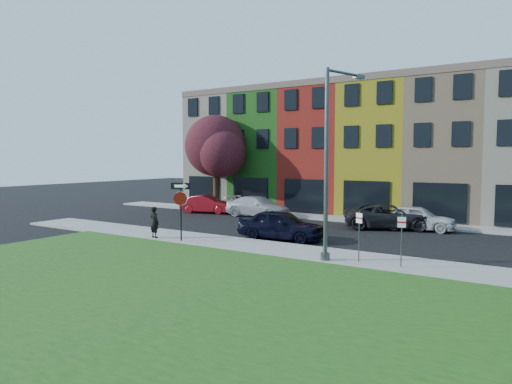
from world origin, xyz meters
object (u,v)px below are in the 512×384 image
Objects in this scene: stop_sign at (180,200)px; sedan_near at (281,225)px; street_lamp at (330,164)px; man at (155,222)px.

stop_sign is 5.59m from sedan_near.
street_lamp is (4.35, -3.59, 3.37)m from sedan_near.
stop_sign is at bearing 128.89° from sedan_near.
street_lamp is at bearing -133.34° from sedan_near.
street_lamp reaches higher than stop_sign.
stop_sign reaches higher than man.
stop_sign is 0.38× the size of street_lamp.
man is at bearing 166.62° from stop_sign.
sedan_near is (3.96, 3.66, -1.47)m from stop_sign.
stop_sign is at bearing -162.08° from street_lamp.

